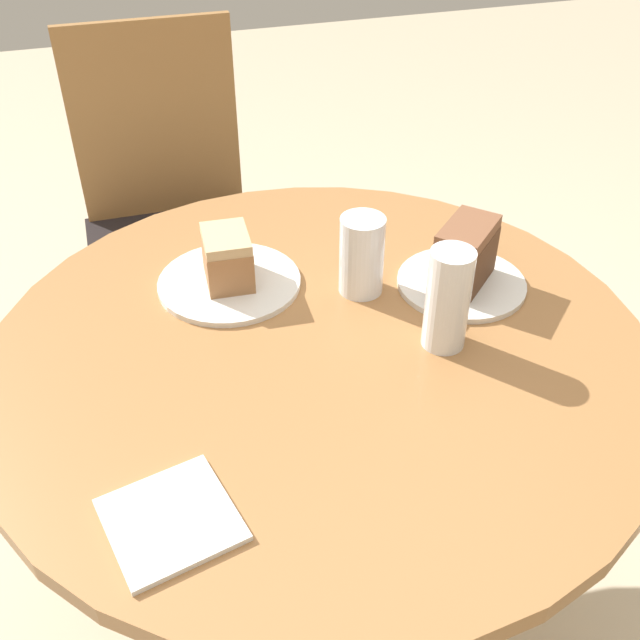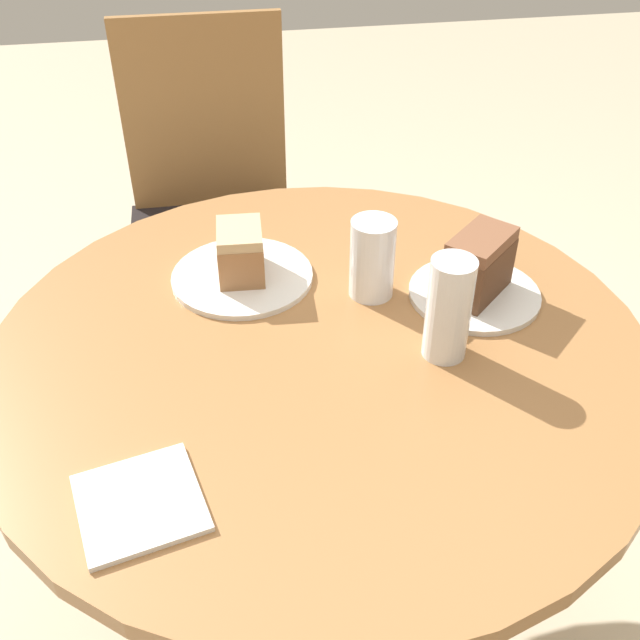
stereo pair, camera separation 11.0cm
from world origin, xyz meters
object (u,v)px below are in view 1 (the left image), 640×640
Objects in this scene: chair at (172,218)px; cake_slice_far at (227,258)px; plate_near at (461,283)px; cake_slice_near at (465,254)px; glass_water at (447,305)px; plate_far at (229,282)px; glass_lemonade at (362,259)px.

chair reaches higher than cake_slice_far.
plate_near is 2.06× the size of cake_slice_far.
cake_slice_near is 0.16m from glass_water.
cake_slice_far is 0.37m from glass_water.
cake_slice_far is at bearing -87.30° from chair.
plate_near is 0.17m from glass_water.
plate_near is at bearing -17.61° from plate_far.
glass_lemonade is at bearing 166.42° from cake_slice_near.
plate_far is 0.39m from cake_slice_near.
cake_slice_far is (-0.37, 0.12, 0.05)m from plate_near.
plate_far is 1.74× the size of cake_slice_near.
glass_lemonade is at bearing 112.81° from glass_water.
plate_near is at bearing -62.80° from chair.
chair is 7.04× the size of glass_lemonade.
plate_far is at bearing 162.39° from plate_near.
cake_slice_near is 1.32× the size of cake_slice_far.
glass_water is (0.07, -0.17, 0.01)m from glass_lemonade.
chair is 0.70m from plate_far.
cake_slice_far is at bearing 159.28° from glass_lemonade.
chair is at bearing 92.36° from plate_far.
plate_far is 0.22m from glass_lemonade.
glass_lemonade is (0.20, -0.08, 0.05)m from plate_far.
glass_lemonade is (-0.16, 0.04, 0.05)m from plate_near.
plate_near is 0.39m from cake_slice_far.
glass_water is at bearing -71.27° from chair.
glass_water is (0.27, -0.24, 0.06)m from plate_far.
glass_lemonade is (0.20, -0.08, 0.01)m from cake_slice_far.
cake_slice_far is (0.00, 0.00, 0.05)m from plate_far.
glass_lemonade is at bearing -20.72° from plate_far.
plate_near is at bearing -17.61° from cake_slice_far.
glass_water is at bearing -67.19° from glass_lemonade.
chair reaches higher than plate_far.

